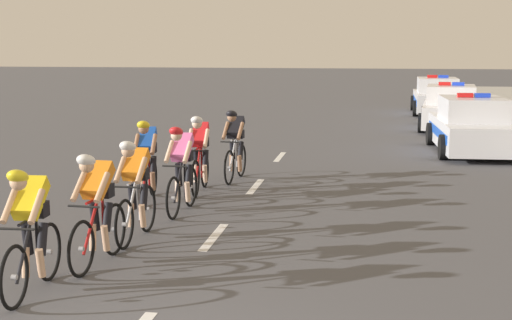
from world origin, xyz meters
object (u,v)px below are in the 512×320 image
Objects in this scene: cyclist_sixth at (235,144)px; cyclist_second at (97,207)px; cyclist_lead at (30,229)px; cyclist_fourth at (182,168)px; cyclist_seventh at (200,153)px; police_car_third at (437,97)px; cyclist_fifth at (147,159)px; police_car_nearest at (472,127)px; police_car_second at (450,109)px; cyclist_third at (135,188)px.

cyclist_second is at bearing -96.08° from cyclist_sixth.
cyclist_lead is 4.36m from cyclist_fourth.
cyclist_seventh is (-0.45, -1.33, 0.00)m from cyclist_sixth.
cyclist_lead and cyclist_second have the same top height.
cyclist_fourth is at bearing 84.28° from cyclist_second.
cyclist_fourth is at bearing -96.44° from cyclist_sixth.
police_car_third reaches higher than cyclist_fourth.
cyclist_lead is at bearing -97.77° from cyclist_sixth.
cyclist_sixth and cyclist_seventh have the same top height.
cyclist_fifth is (-0.87, 0.83, 0.00)m from cyclist_fourth.
cyclist_second is at bearing -92.50° from cyclist_seventh.
cyclist_fifth is 1.00× the size of cyclist_sixth.
cyclist_fifth is at bearing -132.63° from police_car_nearest.
cyclist_fourth is 0.39× the size of police_car_nearest.
cyclist_sixth is (1.22, 2.27, 0.00)m from cyclist_fifth.
cyclist_fourth is 1.00× the size of cyclist_sixth.
cyclist_fifth is at bearing -110.01° from police_car_third.
cyclist_sixth is at bearing -117.41° from police_car_second.
police_car_third reaches higher than cyclist_lead.
cyclist_fifth is 14.44m from police_car_second.
cyclist_fourth is 20.03m from police_car_third.
cyclist_lead is at bearing -98.72° from cyclist_fourth.
cyclist_fourth is 14.82m from police_car_second.
cyclist_fifth is 19.52m from police_car_third.
cyclist_sixth is at bearing -137.61° from police_car_nearest.
police_car_third is at bearing 71.24° from cyclist_seventh.
police_car_third is at bearing 69.99° from cyclist_fifth.
cyclist_lead and cyclist_fourth have the same top height.
cyclist_third is at bearing -91.90° from cyclist_seventh.
cyclist_fourth is at bearing -86.79° from cyclist_seventh.
cyclist_lead and cyclist_sixth have the same top height.
cyclist_third is at bearing -111.30° from police_car_second.
cyclist_fourth is 9.96m from police_car_nearest.
police_car_third is at bearing 89.98° from police_car_second.
cyclist_sixth is (0.66, 6.22, 0.00)m from cyclist_second.
police_car_nearest is (5.91, 6.32, -0.11)m from cyclist_seventh.
police_car_nearest is at bearing 61.35° from cyclist_second.
cyclist_fifth is 9.87m from police_car_nearest.
police_car_third is (0.00, 5.54, 0.00)m from police_car_second.
cyclist_fifth is 0.38× the size of police_car_second.
cyclist_second is at bearing -82.02° from cyclist_fifth.
police_car_second is at bearing 70.17° from cyclist_lead.
cyclist_seventh is at bearing 87.50° from cyclist_second.
cyclist_seventh is (0.56, 6.08, 0.00)m from cyclist_lead.
police_car_third reaches higher than cyclist_fifth.
cyclist_third and cyclist_fifth have the same top height.
cyclist_seventh is 8.65m from police_car_nearest.
cyclist_third is at bearing 79.86° from cyclist_lead.
cyclist_lead is 1.00× the size of cyclist_sixth.
cyclist_fourth is at bearing -43.69° from cyclist_fifth.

